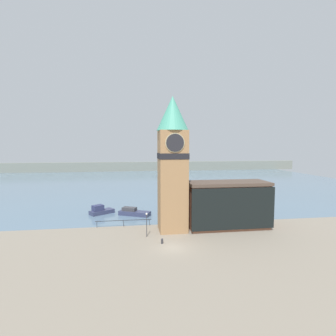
% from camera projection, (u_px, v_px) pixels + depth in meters
% --- Properties ---
extents(ground_plane, '(160.00, 160.00, 0.00)m').
position_uv_depth(ground_plane, '(173.00, 248.00, 35.04)').
color(ground_plane, gray).
extents(water, '(160.00, 120.00, 0.00)m').
position_uv_depth(water, '(144.00, 180.00, 104.77)').
color(water, slate).
rests_on(water, ground_plane).
extents(far_shoreline, '(180.00, 3.00, 5.00)m').
position_uv_depth(far_shoreline, '(140.00, 166.00, 144.00)').
color(far_shoreline, gray).
rests_on(far_shoreline, water).
extents(pier_railing, '(9.42, 0.08, 1.09)m').
position_uv_depth(pier_railing, '(124.00, 221.00, 44.30)').
color(pier_railing, '#232328').
rests_on(pier_railing, ground_plane).
extents(clock_tower, '(5.04, 5.04, 21.41)m').
position_uv_depth(clock_tower, '(173.00, 160.00, 41.58)').
color(clock_tower, '#9E754C').
rests_on(clock_tower, ground_plane).
extents(pier_building, '(13.57, 5.60, 7.71)m').
position_uv_depth(pier_building, '(228.00, 205.00, 43.64)').
color(pier_building, '#935B42').
rests_on(pier_building, ground_plane).
extents(boat_near, '(6.44, 4.46, 1.53)m').
position_uv_depth(boat_near, '(134.00, 212.00, 51.53)').
color(boat_near, '#333856').
rests_on(boat_near, water).
extents(boat_far, '(5.07, 4.38, 1.88)m').
position_uv_depth(boat_far, '(101.00, 211.00, 52.54)').
color(boat_far, '#333856').
rests_on(boat_far, water).
extents(mooring_bollard_near, '(0.31, 0.31, 0.75)m').
position_uv_depth(mooring_bollard_near, '(162.00, 241.00, 36.54)').
color(mooring_bollard_near, '#2D2D33').
rests_on(mooring_bollard_near, ground_plane).
extents(lamp_post, '(0.32, 0.32, 3.66)m').
position_uv_depth(lamp_post, '(147.00, 220.00, 39.12)').
color(lamp_post, '#2D2D33').
rests_on(lamp_post, ground_plane).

